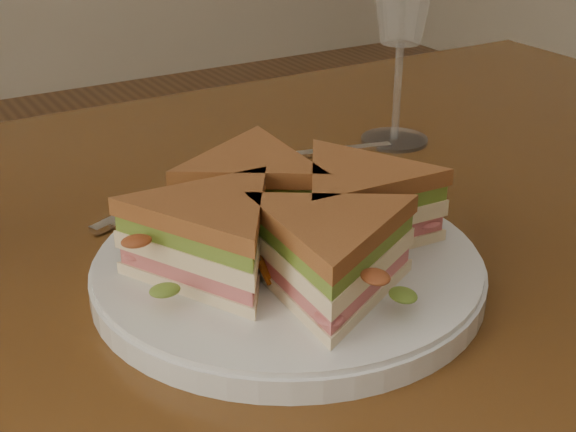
{
  "coord_description": "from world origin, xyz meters",
  "views": [
    {
      "loc": [
        -0.29,
        -0.46,
        1.03
      ],
      "look_at": [
        -0.05,
        -0.05,
        0.8
      ],
      "focal_mm": 50.0,
      "sensor_mm": 36.0,
      "label": 1
    }
  ],
  "objects": [
    {
      "name": "plate",
      "position": [
        -0.05,
        -0.05,
        0.76
      ],
      "size": [
        0.27,
        0.27,
        0.02
      ],
      "primitive_type": "cylinder",
      "color": "silver",
      "rests_on": "table"
    },
    {
      "name": "knife",
      "position": [
        -0.05,
        0.13,
        0.75
      ],
      "size": [
        0.2,
        0.1,
        0.0
      ],
      "rotation": [
        0.0,
        0.0,
        0.4
      ],
      "color": "silver",
      "rests_on": "table"
    },
    {
      "name": "spoon",
      "position": [
        0.04,
        0.16,
        0.75
      ],
      "size": [
        0.18,
        0.06,
        0.01
      ],
      "rotation": [
        0.0,
        0.0,
        -0.24
      ],
      "color": "silver",
      "rests_on": "table"
    },
    {
      "name": "sandwich_wedges",
      "position": [
        -0.05,
        -0.05,
        0.8
      ],
      "size": [
        0.24,
        0.24,
        0.06
      ],
      "color": "#FFE9BC",
      "rests_on": "plate"
    },
    {
      "name": "table",
      "position": [
        0.0,
        0.0,
        0.65
      ],
      "size": [
        1.2,
        0.8,
        0.75
      ],
      "color": "#3D220E",
      "rests_on": "ground"
    },
    {
      "name": "crisps_mound",
      "position": [
        -0.05,
        -0.05,
        0.79
      ],
      "size": [
        0.09,
        0.09,
        0.05
      ],
      "primitive_type": null,
      "color": "#BF6018",
      "rests_on": "plate"
    }
  ]
}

